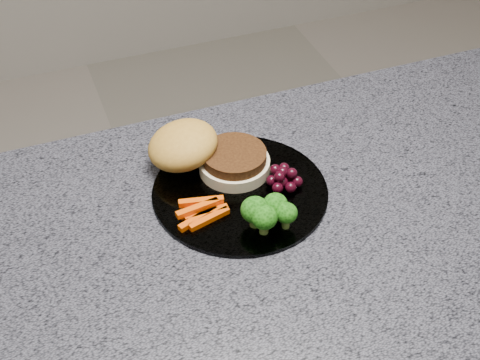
% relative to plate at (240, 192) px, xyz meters
% --- Properties ---
extents(countertop, '(1.20, 0.60, 0.04)m').
position_rel_plate_xyz_m(countertop, '(0.01, -0.08, -0.02)').
color(countertop, '#54535E').
rests_on(countertop, island_cabinet).
extents(plate, '(0.26, 0.26, 0.01)m').
position_rel_plate_xyz_m(plate, '(0.00, 0.00, 0.00)').
color(plate, white).
rests_on(plate, countertop).
extents(burger, '(0.21, 0.18, 0.06)m').
position_rel_plate_xyz_m(burger, '(-0.04, 0.07, 0.03)').
color(burger, beige).
rests_on(burger, plate).
extents(carrot_sticks, '(0.08, 0.05, 0.02)m').
position_rel_plate_xyz_m(carrot_sticks, '(-0.07, -0.03, 0.01)').
color(carrot_sticks, '#E04803').
rests_on(carrot_sticks, plate).
extents(broccoli, '(0.07, 0.06, 0.05)m').
position_rel_plate_xyz_m(broccoli, '(0.01, -0.08, 0.03)').
color(broccoli, olive).
rests_on(broccoli, plate).
extents(grape_bunch, '(0.05, 0.05, 0.03)m').
position_rel_plate_xyz_m(grape_bunch, '(0.06, -0.01, 0.02)').
color(grape_bunch, black).
rests_on(grape_bunch, plate).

